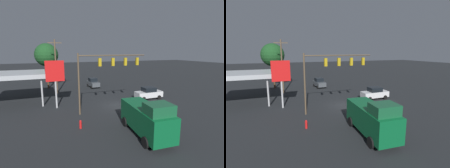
# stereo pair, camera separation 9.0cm
# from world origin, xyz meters

# --- Properties ---
(ground_plane) EXTENTS (200.00, 200.00, 0.00)m
(ground_plane) POSITION_xyz_m (0.00, 0.00, 0.00)
(ground_plane) COLOR black
(traffic_signal_assembly) EXTENTS (9.02, 0.43, 7.47)m
(traffic_signal_assembly) POSITION_xyz_m (2.17, 1.60, 5.72)
(traffic_signal_assembly) COLOR brown
(traffic_signal_assembly) RESTS_ON ground
(utility_pole) EXTENTS (2.40, 0.26, 9.73)m
(utility_pole) POSITION_xyz_m (7.33, -11.01, 5.15)
(utility_pole) COLOR brown
(utility_pole) RESTS_ON ground
(gas_station_canopy) EXTENTS (9.20, 7.33, 4.61)m
(gas_station_canopy) POSITION_xyz_m (13.92, -6.61, 4.26)
(gas_station_canopy) COLOR #B2B7BC
(gas_station_canopy) RESTS_ON ground
(price_sign) EXTENTS (2.42, 0.27, 6.47)m
(price_sign) POSITION_xyz_m (8.14, -2.11, 4.76)
(price_sign) COLOR #B7B7BC
(price_sign) RESTS_ON ground
(hatchback_crossing) EXTENTS (2.14, 3.90, 1.97)m
(hatchback_crossing) POSITION_xyz_m (-0.35, -13.78, 0.95)
(hatchback_crossing) COLOR #474C51
(hatchback_crossing) RESTS_ON ground
(delivery_truck) EXTENTS (2.95, 6.95, 3.58)m
(delivery_truck) POSITION_xyz_m (1.10, 9.22, 1.69)
(delivery_truck) COLOR #0C592D
(delivery_truck) RESTS_ON ground
(sedan_far) EXTENTS (4.42, 2.10, 1.93)m
(sedan_far) POSITION_xyz_m (-6.20, -1.37, 0.95)
(sedan_far) COLOR silver
(sedan_far) RESTS_ON ground
(street_tree) EXTENTS (4.65, 4.65, 9.26)m
(street_tree) POSITION_xyz_m (8.68, -16.15, 6.90)
(street_tree) COLOR #4C331E
(street_tree) RESTS_ON ground
(fire_hydrant) EXTENTS (0.24, 0.24, 0.88)m
(fire_hydrant) POSITION_xyz_m (6.48, 5.59, 0.44)
(fire_hydrant) COLOR red
(fire_hydrant) RESTS_ON ground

